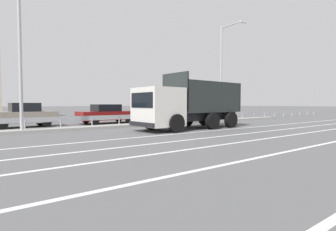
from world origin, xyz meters
The scene contains 14 objects.
ground_plane centered at (0.00, 0.00, 0.00)m, with size 320.00×320.00×0.00m, color #565659.
lane_strip_0 centered at (1.62, -3.47, 0.00)m, with size 60.26×0.16×0.01m, color silver.
lane_strip_1 centered at (1.62, -5.58, 0.00)m, with size 60.26×0.16×0.01m, color silver.
lane_strip_2 centered at (1.62, -7.41, 0.00)m, with size 60.26×0.16×0.01m, color silver.
lane_strip_3 centered at (1.62, -9.72, 0.00)m, with size 60.26×0.16×0.01m, color silver.
median_island centered at (0.00, 1.89, 0.09)m, with size 33.14×1.10×0.18m, color gray.
median_guardrail centered at (0.00, 3.26, 0.57)m, with size 60.26×0.09×0.78m.
dump_truck centered at (0.58, -1.71, 1.30)m, with size 7.71×2.94×3.49m.
median_road_sign centered at (6.30, 1.89, 1.36)m, with size 0.73×0.16×2.59m.
street_lamp_1 centered at (-7.55, 1.69, 4.69)m, with size 0.70×1.81×8.52m.
street_lamp_2 centered at (8.51, 1.74, 4.83)m, with size 0.71×2.65×8.59m.
parked_car_3 centered at (-6.91, 5.82, 0.82)m, with size 4.27×1.99×1.67m.
parked_car_4 centered at (-0.80, 5.88, 0.77)m, with size 4.84×2.13×1.56m.
parked_car_5 centered at (4.53, 5.72, 0.74)m, with size 4.55×2.12×1.44m.
Camera 1 is at (-9.69, -14.29, 1.61)m, focal length 28.00 mm.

